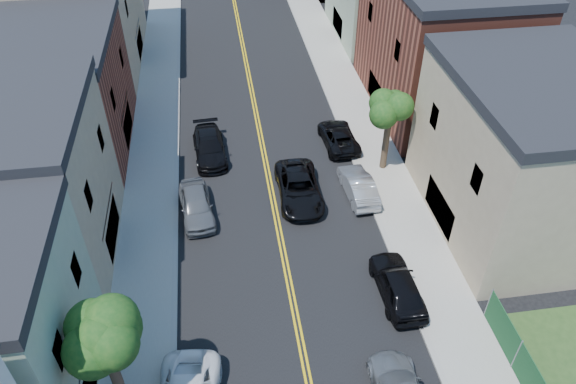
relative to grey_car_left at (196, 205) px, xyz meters
name	(u,v)px	position (x,y,z in m)	size (l,w,h in m)	color
sidewalk_left	(156,110)	(-3.09, 12.98, -0.73)	(3.20, 100.00, 0.15)	gray
sidewalk_right	(349,96)	(12.71, 12.98, -0.73)	(3.20, 100.00, 0.15)	gray
curb_left	(178,109)	(-1.34, 12.98, -0.73)	(0.30, 100.00, 0.15)	gray
curb_right	(328,97)	(10.96, 12.98, -0.73)	(0.30, 100.00, 0.15)	gray
bldg_left_tan_near	(12,194)	(-9.19, -2.02, 3.69)	(9.00, 10.00, 9.00)	#998466
bldg_left_brick	(54,97)	(-9.19, 8.98, 3.19)	(9.00, 12.00, 8.00)	brown
bldg_left_tan_far	(81,10)	(-9.19, 22.98, 3.94)	(9.00, 16.00, 9.50)	#998466
bldg_right_tan	(525,158)	(18.81, -3.02, 3.69)	(9.00, 12.00, 9.00)	#998466
bldg_right_brick	(438,45)	(18.81, 10.98, 4.19)	(9.00, 14.00, 10.00)	brown
tree_left_mid	(99,327)	(-3.06, -13.01, 5.78)	(5.20, 5.20, 9.29)	#3D291E
tree_right_far	(393,94)	(12.73, 2.99, 4.95)	(4.40, 4.40, 8.03)	#3D291E
grey_car_left	(196,205)	(0.00, 0.00, 0.00)	(1.90, 4.73, 1.61)	#55585C
black_car_left	(209,147)	(1.01, 6.23, -0.04)	(2.14, 5.27, 1.53)	black
black_car_right	(398,285)	(10.31, -7.98, 0.03)	(1.99, 4.93, 1.68)	black
silver_car_right	(358,186)	(10.31, 0.44, -0.05)	(1.59, 4.56, 1.50)	#95989C
dark_car_right_far	(338,136)	(10.31, 6.30, -0.12)	(2.26, 4.90, 1.36)	black
black_suv_lane	(299,188)	(6.49, 0.74, -0.01)	(2.63, 5.71, 1.59)	black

